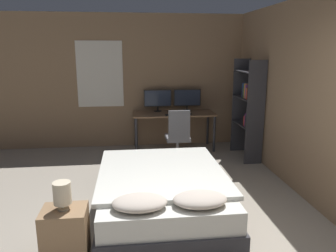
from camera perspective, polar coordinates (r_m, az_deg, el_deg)
The scene contains 12 objects.
wall_back at distance 6.85m, azimuth -2.23°, elevation 7.78°, with size 12.00×0.08×2.70m.
wall_side_right at distance 4.61m, azimuth 24.39°, elevation 3.91°, with size 0.06×12.00×2.70m.
bed at distance 4.16m, azimuth -1.00°, elevation -11.52°, with size 1.55×2.10×0.60m.
nightstand at distance 3.50m, azimuth -17.44°, elevation -17.39°, with size 0.43×0.36×0.51m.
bedside_lamp at distance 3.31m, azimuth -17.95°, elevation -11.10°, with size 0.17×0.17×0.28m.
desk at distance 6.59m, azimuth 1.04°, elevation 1.56°, with size 1.64×0.65×0.75m.
monitor_left at distance 6.72m, azimuth -1.81°, elevation 4.72°, with size 0.56×0.16×0.44m.
monitor_right at distance 6.80m, azimuth 3.37°, elevation 4.81°, with size 0.56×0.16×0.44m.
keyboard at distance 6.36m, azimuth 1.32°, elevation 1.98°, with size 0.39×0.13×0.02m.
computer_mouse at distance 6.41m, azimuth 3.84°, elevation 2.11°, with size 0.07×0.05×0.04m.
office_chair at distance 5.94m, azimuth 1.74°, elevation -2.69°, with size 0.52×0.52×0.96m.
bookshelf at distance 6.14m, azimuth 13.97°, elevation 3.75°, with size 0.32×0.82×1.83m.
Camera 1 is at (-0.55, -2.39, 2.00)m, focal length 35.00 mm.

